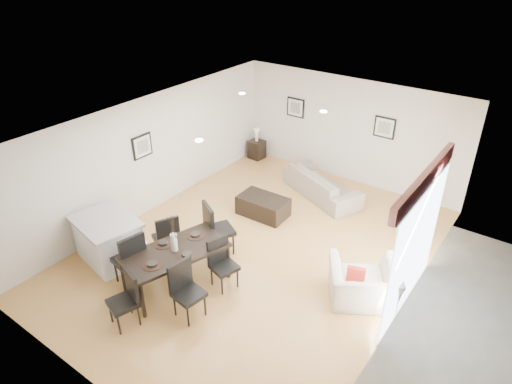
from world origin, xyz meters
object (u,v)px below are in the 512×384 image
Objects in this scene: dining_chair_wnear at (131,257)px; dining_chair_efar at (221,260)px; armchair at (363,284)px; dining_chair_wfar at (167,236)px; side_table at (257,149)px; dining_chair_foot at (215,226)px; dining_table at (175,254)px; kitchen_island at (109,239)px; dining_chair_head at (127,296)px; bar_stool at (138,248)px; sofa at (321,184)px; dining_chair_enear at (185,287)px; coffee_table at (263,206)px.

dining_chair_wnear is 1.63m from dining_chair_efar.
dining_chair_wfar is at bearing -14.59° from armchair.
dining_chair_foot is at bearing -64.52° from side_table.
dining_table is 1.66m from kitchen_island.
dining_table is 1.16m from dining_chair_head.
armchair reaches higher than bar_stool.
dining_chair_foot is (-0.71, 0.66, 0.10)m from dining_chair_efar.
dining_chair_head reaches higher than bar_stool.
dining_chair_efar is 1.57m from bar_stool.
dining_chair_efar is at bearing 165.99° from dining_chair_foot.
dining_chair_foot reaches higher than side_table.
dining_chair_efar reaches higher than sofa.
dining_table is (-0.53, -4.50, 0.37)m from sofa.
dining_table is at bearing -4.14° from armchair.
dining_table is 1.99× the size of dining_chair_wfar.
sofa is at bearing 10.11° from dining_chair_enear.
dining_chair_enear reaches higher than kitchen_island.
dining_table is at bearing 121.38° from dining_chair_foot.
sofa is at bearing -170.71° from dining_chair_wfar.
side_table is at bearing 125.17° from dining_chair_head.
dining_chair_head reaches higher than dining_table.
dining_chair_efar reaches higher than kitchen_island.
kitchen_island is at bearing 168.18° from dining_chair_head.
kitchen_island reaches higher than coffee_table.
dining_chair_enear is 0.91× the size of coffee_table.
dining_chair_head is 6.83m from side_table.
coffee_table is at bearing 75.09° from kitchen_island.
dining_chair_wnear is at bearing 100.36° from sofa.
sofa is 2.97× the size of bar_stool.
sofa is 5.20m from kitchen_island.
kitchen_island is (0.42, -5.58, 0.20)m from side_table.
kitchen_island is (-2.16, -4.72, 0.14)m from sofa.
sofa is at bearing 75.00° from bar_stool.
dining_chair_head is (0.03, -1.15, -0.14)m from dining_table.
dining_chair_head reaches higher than side_table.
dining_chair_enear reaches higher than armchair.
armchair reaches higher than coffee_table.
dining_chair_head is at bearing 147.02° from dining_chair_enear.
dining_chair_enear is at bearing 142.68° from dining_chair_foot.
dining_chair_enear is at bearing 82.01° from dining_chair_wfar.
coffee_table is (-0.13, 4.06, -0.33)m from dining_chair_head.
kitchen_island reaches higher than bar_stool.
dining_chair_foot is at bearing 63.56° from bar_stool.
dining_chair_efar is at bearing 86.30° from dining_chair_head.
bar_stool is (-1.27, -4.72, 0.32)m from sofa.
sofa is at bearing 66.64° from coffee_table.
side_table is at bearing -69.37° from armchair.
dining_chair_enear is at bearing -17.52° from dining_table.
dining_chair_efar reaches higher than dining_table.
dining_chair_enear is 0.94m from dining_chair_head.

